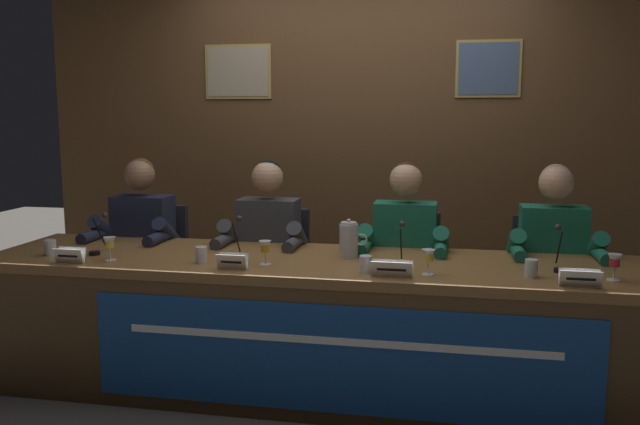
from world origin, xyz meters
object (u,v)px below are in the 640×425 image
object	(u,v)px
water_pitcher_central	(349,240)
chair_far_left	(153,276)
nameplate_center_left	(232,261)
water_cup_center_left	(201,256)
water_cup_far_right	(531,269)
chair_center_left	(275,282)
panelist_center_left	(265,246)
chair_far_right	(546,296)
water_cup_center_right	(366,265)
microphone_center_right	(401,251)
nameplate_center_right	(392,269)
microphone_center_left	(235,244)
water_cup_far_left	(51,248)
juice_glass_far_right	(615,262)
microphone_far_left	(98,240)
nameplate_far_right	(580,278)
juice_glass_far_left	(110,244)
panelist_far_left	(138,241)
microphone_far_right	(559,256)
chair_center_right	(405,289)
conference_table	(317,306)
panelist_far_right	(554,257)
juice_glass_center_right	(428,257)
juice_glass_center_left	(265,248)
nameplate_far_left	(70,255)
panelist_center_right	(404,251)

from	to	relation	value
water_pitcher_central	chair_far_left	bearing A→B (deg)	159.01
nameplate_center_left	water_cup_center_left	distance (m)	0.23
water_cup_far_right	nameplate_center_left	bearing A→B (deg)	-175.20
chair_far_left	chair_center_left	size ratio (longest dim) A/B	1.00
chair_far_left	water_cup_center_left	xyz separation A→B (m)	(0.66, -0.81, 0.34)
panelist_center_left	chair_far_right	world-z (taller)	panelist_center_left
water_cup_center_right	microphone_center_right	xyz separation A→B (m)	(0.15, 0.18, 0.04)
nameplate_center_right	chair_far_right	xyz separation A→B (m)	(0.84, 0.92, -0.34)
chair_far_left	microphone_center_left	xyz separation A→B (m)	(0.79, -0.67, 0.37)
panelist_center_left	microphone_center_right	xyz separation A→B (m)	(0.84, -0.48, 0.10)
water_cup_far_left	juice_glass_far_right	world-z (taller)	juice_glass_far_right
chair_far_left	nameplate_center_left	xyz separation A→B (m)	(0.86, -0.91, 0.34)
microphone_far_left	water_cup_center_right	distance (m)	1.51
nameplate_far_right	juice_glass_far_left	bearing A→B (deg)	177.72
water_cup_far_left	microphone_center_right	size ratio (longest dim) A/B	0.39
microphone_far_left	chair_center_left	distance (m)	1.13
panelist_far_left	chair_center_left	size ratio (longest dim) A/B	1.37
microphone_center_right	microphone_far_right	bearing A→B (deg)	3.86
panelist_far_left	chair_center_right	xyz separation A→B (m)	(1.65, 0.20, -0.27)
conference_table	chair_center_right	size ratio (longest dim) A/B	4.10
microphone_center_left	juice_glass_far_left	bearing A→B (deg)	-164.42
panelist_far_right	panelist_far_left	bearing A→B (deg)	180.00
juice_glass_center_right	microphone_center_right	world-z (taller)	microphone_center_right
chair_center_right	juice_glass_far_left	bearing A→B (deg)	-150.56
chair_far_left	juice_glass_far_left	xyz separation A→B (m)	(0.17, -0.84, 0.38)
juice_glass_center_right	water_cup_far_right	xyz separation A→B (m)	(0.48, 0.05, -0.05)
water_cup_far_right	chair_center_left	bearing A→B (deg)	151.63
water_cup_far_right	water_pitcher_central	bearing A→B (deg)	164.06
nameplate_center_right	panelist_far_right	size ratio (longest dim) A/B	0.16
nameplate_center_left	juice_glass_center_left	size ratio (longest dim) A/B	1.23
juice_glass_far_left	water_pitcher_central	xyz separation A→B (m)	(1.22, 0.31, 0.01)
juice_glass_far_left	nameplate_center_left	bearing A→B (deg)	-5.72
conference_table	chair_far_right	bearing A→B (deg)	30.28
nameplate_far_left	nameplate_center_left	bearing A→B (deg)	1.88
chair_far_left	nameplate_far_left	bearing A→B (deg)	-90.44
water_cup_center_left	water_cup_far_right	xyz separation A→B (m)	(1.63, 0.02, 0.00)
microphone_center_left	panelist_far_left	bearing A→B (deg)	149.45
nameplate_center_right	microphone_center_right	distance (m)	0.24
panelist_center_right	water_cup_far_right	distance (m)	0.87
microphone_far_left	water_pitcher_central	size ratio (longest dim) A/B	1.03
chair_center_left	water_cup_far_right	world-z (taller)	chair_center_left
panelist_far_left	water_cup_far_left	world-z (taller)	panelist_far_left
water_cup_far_left	juice_glass_far_right	size ratio (longest dim) A/B	0.69
panelist_far_left	nameplate_far_left	xyz separation A→B (m)	(-0.01, -0.74, 0.06)
juice_glass_center_right	chair_far_left	bearing A→B (deg)	155.13
panelist_far_left	water_cup_far_right	size ratio (longest dim) A/B	14.21
juice_glass_center_left	microphone_far_right	bearing A→B (deg)	6.21
nameplate_center_left	microphone_far_left	bearing A→B (deg)	165.68
chair_far_left	juice_glass_far_left	bearing A→B (deg)	-78.87
microphone_center_right	chair_far_right	xyz separation A→B (m)	(0.81, 0.68, -0.37)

